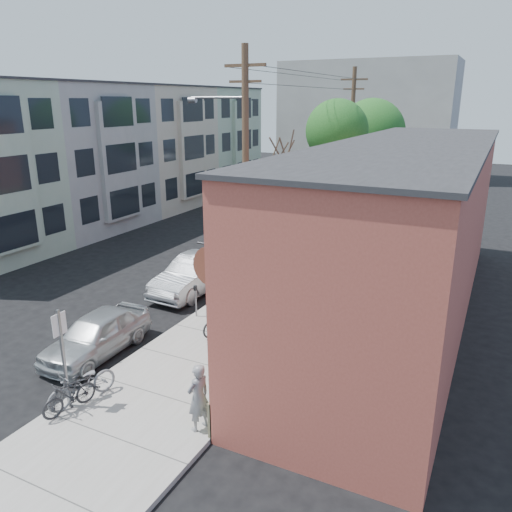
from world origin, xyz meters
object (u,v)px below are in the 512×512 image
at_px(tree_leafy_far, 371,133).
at_px(car_3, 291,223).
at_px(sign_post, 62,349).
at_px(parked_bike_a, 69,395).
at_px(patio_chair_b, 226,388).
at_px(patron_grey, 198,397).
at_px(car_0, 96,334).
at_px(tree_bare, 278,220).
at_px(cyclist, 224,311).
at_px(car_4, 323,206).
at_px(car_2, 256,243).
at_px(parked_bike_b, 82,385).
at_px(car_1, 195,274).
at_px(patron_green, 227,366).
at_px(parking_meter_near, 196,296).
at_px(parking_meter_far, 283,242).
at_px(tree_leafy_mid, 337,131).
at_px(utility_pole_near, 244,167).
at_px(patio_chair_a, 260,352).
at_px(bus, 313,180).

height_order(tree_leafy_far, car_3, tree_leafy_far).
distance_m(sign_post, parked_bike_a, 1.24).
xyz_separation_m(patio_chair_b, patron_grey, (-0.02, -1.30, 0.46)).
height_order(patio_chair_b, car_0, car_0).
bearing_deg(sign_post, tree_bare, 88.00).
xyz_separation_m(cyclist, car_0, (-3.13, -2.98, -0.25)).
bearing_deg(car_4, patio_chair_b, -80.81).
bearing_deg(car_3, cyclist, -70.62).
bearing_deg(parked_bike_a, car_0, 134.28).
xyz_separation_m(tree_leafy_far, patron_grey, (3.24, -29.34, -4.67)).
bearing_deg(car_0, car_4, 87.71).
distance_m(car_0, car_2, 11.87).
bearing_deg(parked_bike_b, tree_leafy_far, 105.59).
height_order(car_1, car_4, car_1).
relative_size(patron_green, cyclist, 1.13).
relative_size(sign_post, patron_green, 1.52).
relative_size(car_0, car_2, 0.77).
relative_size(patio_chair_b, parked_bike_b, 0.44).
height_order(sign_post, parking_meter_near, sign_post).
xyz_separation_m(parking_meter_far, car_3, (-1.80, 5.41, -0.32)).
bearing_deg(car_3, tree_leafy_mid, 33.59).
bearing_deg(car_1, car_3, 93.03).
bearing_deg(car_3, car_4, 92.08).
bearing_deg(patio_chair_b, car_2, 129.66).
xyz_separation_m(utility_pole_near, tree_leafy_far, (0.41, 19.82, 0.31)).
height_order(patron_grey, car_1, patron_grey).
xyz_separation_m(parked_bike_a, car_4, (-1.77, 25.66, 0.18)).
bearing_deg(tree_bare, parked_bike_b, -91.06).
height_order(cyclist, parked_bike_b, cyclist).
height_order(parking_meter_near, car_1, car_1).
relative_size(parking_meter_near, car_0, 0.30).
height_order(tree_leafy_mid, parked_bike_a, tree_leafy_mid).
height_order(utility_pole_near, tree_bare, utility_pole_near).
relative_size(parking_meter_near, tree_leafy_mid, 0.15).
distance_m(parked_bike_a, car_0, 3.40).
xyz_separation_m(sign_post, cyclist, (1.58, 5.72, -0.87)).
distance_m(tree_leafy_far, car_0, 27.85).
relative_size(patio_chair_b, patron_green, 0.48).
xyz_separation_m(parking_meter_far, cyclist, (1.68, -9.07, -0.02)).
height_order(tree_leafy_far, car_4, tree_leafy_far).
bearing_deg(cyclist, utility_pole_near, -74.00).
distance_m(patio_chair_b, car_2, 13.64).
bearing_deg(parking_meter_near, parked_bike_a, -87.23).
distance_m(patio_chair_a, patron_grey, 3.53).
height_order(sign_post, bus, bus).
xyz_separation_m(patio_chair_a, bus, (-8.14, 26.84, 1.13)).
height_order(patron_grey, parked_bike_a, patron_grey).
xyz_separation_m(parking_meter_near, patio_chair_a, (3.80, -2.24, -0.39)).
distance_m(sign_post, bus, 31.38).
xyz_separation_m(tree_bare, car_2, (-2.00, 1.74, -1.82)).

